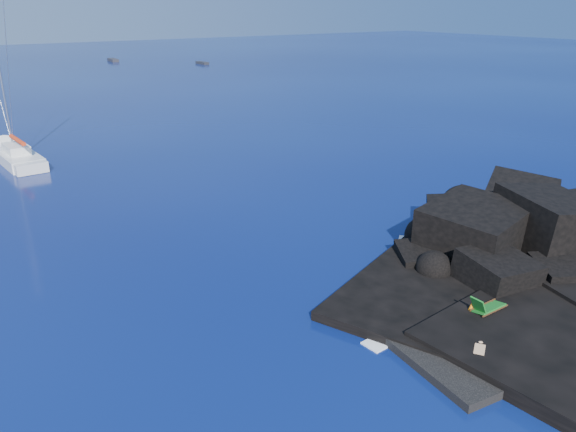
% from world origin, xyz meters
% --- Properties ---
extents(ground, '(400.00, 400.00, 0.00)m').
position_xyz_m(ground, '(0.00, 0.00, 0.00)').
color(ground, '#040B40').
rests_on(ground, ground).
extents(headland, '(24.00, 24.00, 3.60)m').
position_xyz_m(headland, '(13.00, 3.00, 0.00)').
color(headland, black).
rests_on(headland, ground).
extents(beach, '(9.08, 6.86, 0.70)m').
position_xyz_m(beach, '(4.50, 0.50, 0.00)').
color(beach, black).
rests_on(beach, ground).
extents(surf_foam, '(10.00, 8.00, 0.06)m').
position_xyz_m(surf_foam, '(5.00, 5.00, 0.00)').
color(surf_foam, white).
rests_on(surf_foam, ground).
extents(sailboat, '(3.64, 12.83, 13.28)m').
position_xyz_m(sailboat, '(-6.68, 40.76, 0.00)').
color(sailboat, silver).
rests_on(sailboat, ground).
extents(deck_chair, '(1.75, 0.78, 1.19)m').
position_xyz_m(deck_chair, '(5.30, 1.33, 0.95)').
color(deck_chair, '#16631D').
rests_on(deck_chair, beach).
extents(towel, '(1.99, 1.72, 0.05)m').
position_xyz_m(towel, '(2.56, -0.36, 0.37)').
color(towel, white).
rests_on(towel, beach).
extents(sunbather, '(1.72, 1.37, 0.27)m').
position_xyz_m(sunbather, '(2.56, -0.36, 0.54)').
color(sunbather, '#E8AF79').
rests_on(sunbather, towel).
extents(marker_cone, '(0.52, 0.52, 0.62)m').
position_xyz_m(marker_cone, '(4.63, 1.74, 0.66)').
color(marker_cone, orange).
rests_on(marker_cone, beach).
extents(distant_boat_a, '(1.74, 4.90, 0.64)m').
position_xyz_m(distant_boat_a, '(28.46, 124.77, 0.00)').
color(distant_boat_a, '#26252A').
rests_on(distant_boat_a, ground).
extents(distant_boat_b, '(1.49, 4.09, 0.54)m').
position_xyz_m(distant_boat_b, '(43.13, 107.39, 0.00)').
color(distant_boat_b, black).
rests_on(distant_boat_b, ground).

